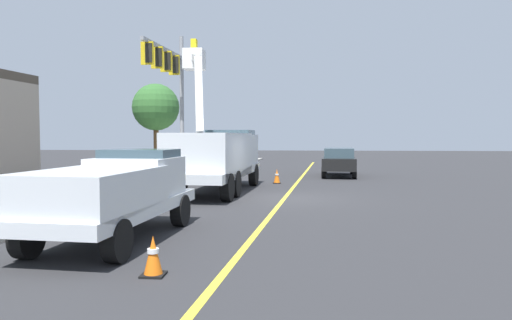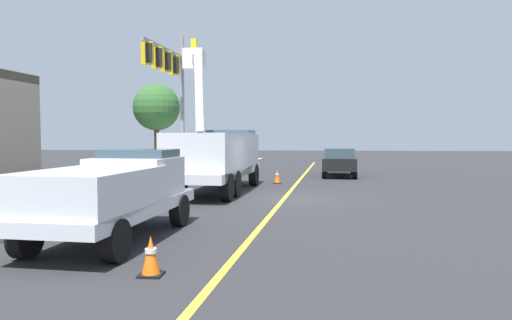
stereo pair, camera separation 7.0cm
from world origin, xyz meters
The scene contains 10 objects.
ground centered at (0.00, 0.00, 0.00)m, with size 120.00×120.00×0.00m, color #2D2D30.
sidewalk_far_side centered at (0.62, 7.22, 0.06)m, with size 60.00×3.60×0.12m, color #B2ADA3.
lane_centre_stripe centered at (0.00, 0.00, 0.00)m, with size 50.00×0.16×0.01m, color yellow.
utility_bucket_truck centered at (1.99, 2.96, 1.61)m, with size 8.38×3.23×6.74m.
service_pickup_truck centered at (-7.61, 3.77, 1.12)m, with size 5.76×2.57×2.06m.
passing_minivan centered at (10.35, -3.05, 0.97)m, with size 4.95×2.31×1.69m.
traffic_cone_leading centered at (-10.26, 2.05, 0.34)m, with size 0.40×0.40×0.70m.
traffic_cone_mid_front centered at (5.69, 0.49, 0.36)m, with size 0.40×0.40×0.73m.
traffic_signal_mast centered at (5.20, 5.80, 5.29)m, with size 5.38×0.87×7.73m.
street_tree_right centered at (10.81, 8.25, 4.17)m, with size 2.92×2.92×5.67m.
Camera 1 is at (-18.07, -0.34, 2.41)m, focal length 33.00 mm.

